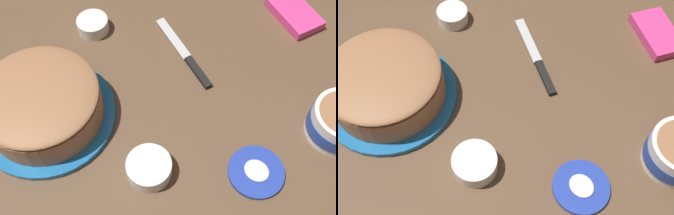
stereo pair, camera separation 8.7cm
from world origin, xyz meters
The scene contains 7 objects.
ground_plane centered at (0.00, 0.00, 0.00)m, with size 1.54×1.54×0.00m, color brown.
frosted_cake centered at (-0.32, -0.25, 0.05)m, with size 0.30×0.30×0.11m.
frosting_tub_lid centered at (0.11, -0.09, 0.01)m, with size 0.11×0.11×0.02m.
spreading_knife centered at (-0.17, 0.07, 0.01)m, with size 0.22×0.11×0.01m.
sprinkle_bowl_rainbow centered at (-0.41, 0.00, 0.02)m, with size 0.08×0.08×0.03m.
sprinkle_bowl_yellow centered at (-0.06, -0.21, 0.02)m, with size 0.09×0.09×0.04m.
candy_box_upper centered at (-0.03, 0.34, 0.01)m, with size 0.14×0.08×0.03m, color #E53D8E.
Camera 2 is at (0.22, -0.38, 0.78)m, focal length 43.61 mm.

